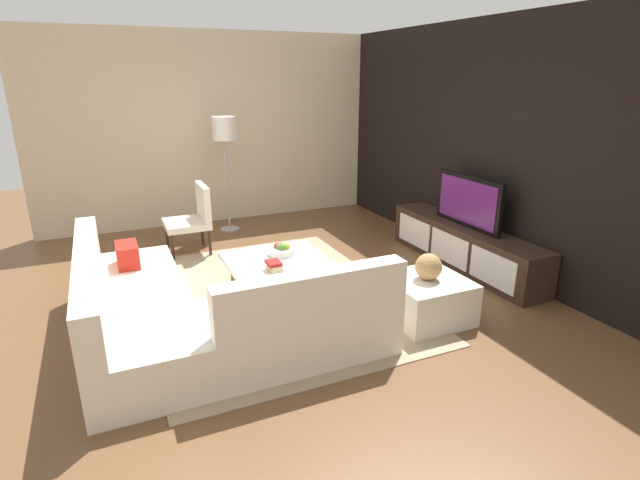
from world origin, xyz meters
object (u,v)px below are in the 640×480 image
at_px(coffee_table, 279,278).
at_px(floor_lamp, 224,136).
at_px(fruit_bowl, 282,250).
at_px(television, 468,201).
at_px(book_stack, 274,266).
at_px(accent_chair_near, 194,215).
at_px(ottoman, 426,299).
at_px(decorative_ball, 429,267).
at_px(sectional_couch, 194,313).
at_px(media_console, 464,246).

relative_size(coffee_table, floor_lamp, 0.65).
height_order(floor_lamp, fruit_bowl, floor_lamp).
height_order(television, book_stack, television).
xyz_separation_m(coffee_table, fruit_bowl, (-0.18, 0.10, 0.23)).
distance_m(coffee_table, accent_chair_near, 1.83).
xyz_separation_m(television, accent_chair_near, (-1.83, -2.82, -0.31)).
distance_m(accent_chair_near, fruit_bowl, 1.68).
relative_size(accent_chair_near, floor_lamp, 0.53).
relative_size(television, fruit_bowl, 3.75).
bearing_deg(ottoman, decorative_ball, 0.00).
bearing_deg(sectional_couch, television, 98.94).
height_order(sectional_couch, accent_chair_near, accent_chair_near).
bearing_deg(ottoman, fruit_bowl, -140.95).
relative_size(coffee_table, decorative_ball, 4.32).
bearing_deg(floor_lamp, media_console, 40.47).
bearing_deg(ottoman, television, 127.70).
relative_size(sectional_couch, coffee_table, 2.24).
distance_m(television, sectional_couch, 3.35).
bearing_deg(accent_chair_near, fruit_bowl, 20.76).
distance_m(floor_lamp, book_stack, 2.85).
bearing_deg(floor_lamp, decorative_ball, 15.64).
relative_size(television, ottoman, 1.50).
xyz_separation_m(sectional_couch, ottoman, (0.42, 2.06, -0.08)).
relative_size(media_console, ottoman, 3.32).
bearing_deg(floor_lamp, coffee_table, -2.44).
height_order(floor_lamp, ottoman, floor_lamp).
bearing_deg(media_console, accent_chair_near, -123.07).
bearing_deg(accent_chair_near, ottoman, 29.07).
bearing_deg(television, book_stack, -87.30).
xyz_separation_m(television, book_stack, (0.11, -2.41, -0.37)).
bearing_deg(book_stack, coffee_table, 151.37).
height_order(accent_chair_near, floor_lamp, floor_lamp).
bearing_deg(book_stack, ottoman, 55.65).
relative_size(television, accent_chair_near, 1.21).
relative_size(media_console, sectional_couch, 0.98).
relative_size(ottoman, fruit_bowl, 2.50).
distance_m(decorative_ball, book_stack, 1.46).
distance_m(coffee_table, ottoman, 1.50).
bearing_deg(coffee_table, media_console, 87.51).
distance_m(sectional_couch, accent_chair_near, 2.40).
bearing_deg(book_stack, sectional_couch, -64.85).
height_order(television, floor_lamp, floor_lamp).
distance_m(sectional_couch, floor_lamp, 3.44).
bearing_deg(coffee_table, book_stack, -28.63).
bearing_deg(sectional_couch, accent_chair_near, 169.21).
bearing_deg(television, fruit_bowl, -97.21).
distance_m(floor_lamp, fruit_bowl, 2.48).
height_order(floor_lamp, book_stack, floor_lamp).
bearing_deg(fruit_bowl, television, 82.79).
bearing_deg(media_console, floor_lamp, -139.53).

